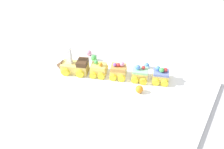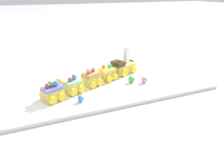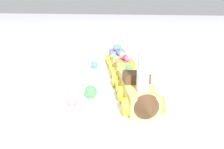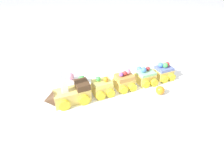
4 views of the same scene
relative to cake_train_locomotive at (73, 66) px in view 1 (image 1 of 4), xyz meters
name	(u,v)px [view 1 (image 1 of 4)]	position (x,y,z in m)	size (l,w,h in m)	color
ground_plane	(111,74)	(-0.13, -0.08, -0.04)	(10.00, 10.00, 0.00)	#B2B2B7
display_board	(111,73)	(-0.13, -0.08, -0.03)	(0.78, 0.34, 0.01)	white
cake_train_locomotive	(73,66)	(0.00, 0.00, 0.00)	(0.14, 0.10, 0.11)	#EACC66
cake_car_lemon	(99,70)	(-0.10, -0.04, 0.00)	(0.08, 0.09, 0.06)	#EACC66
cake_car_caramel	(118,71)	(-0.17, -0.07, 0.00)	(0.08, 0.09, 0.07)	#EACC66
cake_car_mint	(140,74)	(-0.25, -0.10, 0.00)	(0.08, 0.09, 0.06)	#EACC66
cake_car_blueberry	(160,76)	(-0.32, -0.13, 0.00)	(0.08, 0.09, 0.06)	#EACC66
gumball_green	(94,58)	(-0.02, -0.11, -0.01)	(0.03, 0.03, 0.03)	#4CBC56
gumball_orange	(139,89)	(-0.28, -0.03, -0.01)	(0.03, 0.03, 0.03)	orange
gumball_pink	(89,53)	(0.02, -0.13, -0.01)	(0.03, 0.03, 0.03)	pink
gumball_blue	(147,65)	(-0.24, -0.18, -0.01)	(0.02, 0.02, 0.02)	#4C84E0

